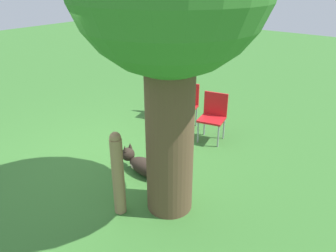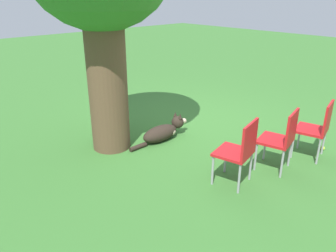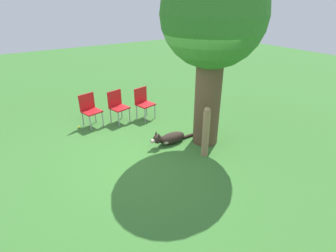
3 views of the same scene
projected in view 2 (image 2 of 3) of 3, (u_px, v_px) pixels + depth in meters
The scene contains 7 objects.
ground_plane at pixel (185, 126), 6.07m from camera, with size 30.00×30.00×0.00m, color #38702D.
dog at pixel (164, 132), 5.49m from camera, with size 0.30×1.20×0.40m.
fence_post at pixel (115, 100), 5.67m from camera, with size 0.15×0.15×1.15m.
red_chair_0 at pixel (318, 126), 4.75m from camera, with size 0.51×0.52×0.88m.
red_chair_1 at pixel (282, 137), 4.41m from camera, with size 0.51×0.52×0.88m.
red_chair_2 at pixel (240, 149), 4.07m from camera, with size 0.51×0.52×0.88m.
tennis_ball at pixel (322, 148), 5.15m from camera, with size 0.07×0.07×0.07m.
Camera 2 is at (-3.91, 4.03, 2.32)m, focal length 35.00 mm.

